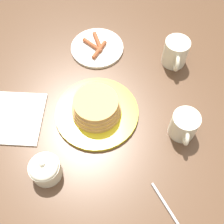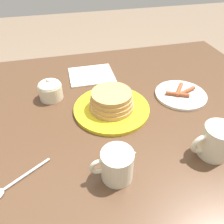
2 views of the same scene
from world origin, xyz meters
name	(u,v)px [view 2 (image 2 of 2)]	position (x,y,z in m)	size (l,w,h in m)	color
dining_table	(102,146)	(0.00, 0.00, 0.64)	(1.35, 1.01, 0.75)	#4C3321
pancake_plate	(112,104)	(-0.05, -0.05, 0.78)	(0.25, 0.25, 0.07)	gold
side_plate_bacon	(181,94)	(-0.31, -0.07, 0.76)	(0.18, 0.18, 0.02)	silver
coffee_mug	(215,141)	(-0.26, 0.19, 0.80)	(0.11, 0.08, 0.09)	beige
creamer_pitcher	(116,165)	(0.00, 0.20, 0.80)	(0.11, 0.08, 0.09)	beige
sugar_bowl	(50,89)	(0.14, -0.17, 0.79)	(0.08, 0.08, 0.08)	beige
napkin	(91,75)	(-0.02, -0.28, 0.76)	(0.18, 0.15, 0.01)	silver
spoon	(6,188)	(0.26, 0.17, 0.76)	(0.15, 0.11, 0.01)	silver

